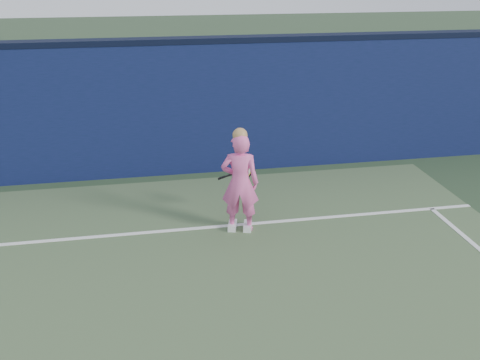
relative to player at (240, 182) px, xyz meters
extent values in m
cube|color=#0D173A|center=(-1.48, 2.61, 0.46)|extent=(24.00, 0.40, 2.50)
cube|color=black|center=(-1.48, 2.61, 1.76)|extent=(24.00, 0.42, 0.10)
imported|color=pink|center=(0.00, 0.00, -0.01)|extent=(0.65, 0.51, 1.57)
sphere|color=tan|center=(0.00, 0.00, 0.75)|extent=(0.22, 0.22, 0.22)
cube|color=white|center=(0.12, -0.03, -0.74)|extent=(0.19, 0.30, 0.10)
cube|color=white|center=(-0.12, 0.03, -0.74)|extent=(0.19, 0.30, 0.10)
torus|color=black|center=(0.15, 0.46, -0.01)|extent=(0.31, 0.14, 0.31)
torus|color=gold|center=(0.15, 0.46, -0.01)|extent=(0.25, 0.11, 0.25)
cylinder|color=beige|center=(0.15, 0.46, -0.01)|extent=(0.25, 0.10, 0.25)
cylinder|color=black|center=(-0.08, 0.48, -0.07)|extent=(0.28, 0.07, 0.10)
cylinder|color=black|center=(-0.22, 0.48, -0.11)|extent=(0.13, 0.05, 0.07)
cube|color=white|center=(-1.48, 0.11, -0.78)|extent=(11.00, 0.08, 0.01)
camera|label=1|loc=(-1.23, -6.92, 3.04)|focal=38.00mm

